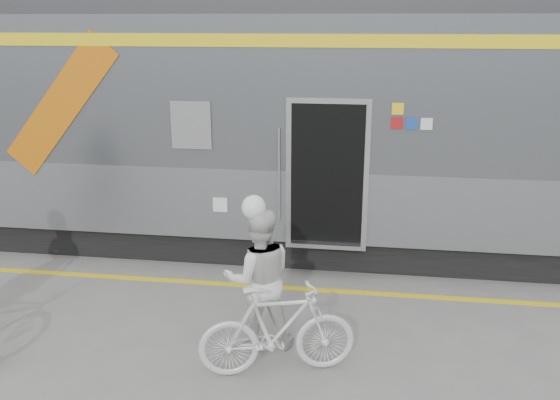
# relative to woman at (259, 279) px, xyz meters

# --- Properties ---
(ground) EXTENTS (90.00, 90.00, 0.00)m
(ground) POSITION_rel_woman_xyz_m (-0.32, -0.57, -0.85)
(ground) COLOR slate
(ground) RESTS_ON ground
(train) EXTENTS (24.00, 3.17, 4.10)m
(train) POSITION_rel_woman_xyz_m (-1.57, 3.62, 1.20)
(train) COLOR black
(train) RESTS_ON ground
(safety_strip) EXTENTS (24.00, 0.12, 0.01)m
(safety_strip) POSITION_rel_woman_xyz_m (-0.32, 1.58, -0.85)
(safety_strip) COLOR yellow
(safety_strip) RESTS_ON ground
(woman) EXTENTS (0.98, 0.85, 1.71)m
(woman) POSITION_rel_woman_xyz_m (0.00, 0.00, 0.00)
(woman) COLOR silver
(woman) RESTS_ON ground
(bicycle_right) EXTENTS (1.79, 0.95, 1.03)m
(bicycle_right) POSITION_rel_woman_xyz_m (0.30, -0.55, -0.34)
(bicycle_right) COLOR silver
(bicycle_right) RESTS_ON ground
(helmet_woman) EXTENTS (0.27, 0.27, 0.27)m
(helmet_woman) POSITION_rel_woman_xyz_m (0.00, 0.00, 0.99)
(helmet_woman) COLOR white
(helmet_woman) RESTS_ON woman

